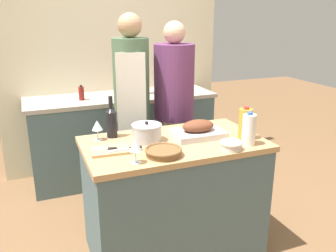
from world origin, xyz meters
The scene contains 22 objects.
ground_plane centered at (0.00, 0.00, 0.00)m, with size 12.00×12.00×0.00m, color brown.
kitchen_island centered at (0.00, 0.00, 0.44)m, with size 1.25×0.72×0.87m.
back_counter centered at (0.00, 1.43, 0.45)m, with size 1.96×0.60×0.90m.
back_wall centered at (0.00, 1.78, 1.27)m, with size 2.46×0.10×2.55m.
roasting_pan centered at (0.20, 0.02, 0.92)m, with size 0.37×0.26×0.13m.
wicker_basket centered at (-0.16, -0.22, 0.90)m, with size 0.24×0.24×0.05m.
cutting_board centered at (-0.45, -0.03, 0.88)m, with size 0.27×0.19×0.02m.
stock_pot centered at (-0.17, 0.08, 0.93)m, with size 0.21×0.21×0.14m.
mixing_bowl centered at (0.29, -0.28, 0.91)m, with size 0.15×0.15×0.06m.
juice_jug centered at (0.49, -0.14, 0.99)m, with size 0.10×0.10×0.24m.
milk_jug centered at (0.44, -0.25, 0.98)m, with size 0.09×0.09×0.23m.
wine_bottle_green centered at (-0.38, 0.25, 0.99)m, with size 0.08×0.08×0.30m.
wine_glass_left centered at (-0.35, -0.26, 0.98)m, with size 0.08×0.08×0.15m.
wine_glass_right centered at (-0.49, 0.22, 0.98)m, with size 0.08×0.08×0.14m.
knife_chef centered at (-0.36, -0.07, 0.90)m, with size 0.22×0.04×0.01m.
knife_paring centered at (-0.48, -0.02, 0.90)m, with size 0.16×0.06×0.01m.
stand_mixer centered at (0.17, 1.42, 1.04)m, with size 0.18×0.14×0.34m.
condiment_bottle_tall centered at (0.66, 1.43, 0.99)m, with size 0.05×0.05×0.20m.
condiment_bottle_short centered at (0.54, 1.41, 0.96)m, with size 0.06×0.06×0.13m.
condiment_bottle_extra centered at (-0.42, 1.38, 0.97)m, with size 0.05×0.05×0.15m.
person_cook_aproned centered at (-0.08, 0.77, 0.97)m, with size 0.32×0.34×1.74m.
person_cook_guest centered at (0.32, 0.77, 0.92)m, with size 0.36×0.36×1.67m.
Camera 1 is at (-0.90, -2.15, 1.73)m, focal length 38.00 mm.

